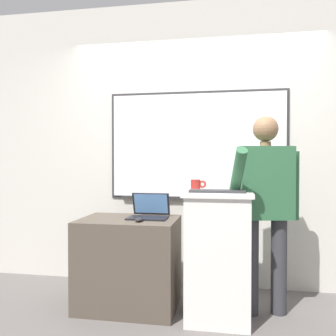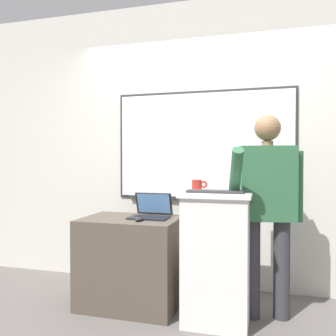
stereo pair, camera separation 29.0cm
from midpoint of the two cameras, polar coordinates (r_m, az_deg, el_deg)
The scene contains 8 objects.
back_wall at distance 3.65m, azimuth 7.84°, elevation 3.88°, with size 6.40×0.17×2.88m.
lectern_podium at distance 2.92m, azimuth 10.78°, elevation -13.80°, with size 0.54×0.51×1.02m.
side_desk at distance 3.21m, azimuth -3.34°, elevation -14.80°, with size 0.84×0.59×0.77m.
person_presenter at distance 3.00m, azimuth 18.33°, elevation -5.09°, with size 0.59×0.58×1.63m.
laptop at distance 3.15m, azimuth -0.03°, elevation -6.87°, with size 0.34×0.29×0.21m.
wireless_keyboard at distance 2.77m, azimuth 10.60°, elevation -3.75°, with size 0.43×0.14×0.02m.
computer_mouse_by_laptop at distance 2.96m, azimuth -1.87°, elevation -8.23°, with size 0.06×0.10×0.03m.
coffee_mug at distance 3.03m, azimuth 7.52°, elevation -2.69°, with size 0.13×0.08×0.08m.
Camera 2 is at (0.65, -2.44, 1.27)m, focal length 38.00 mm.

